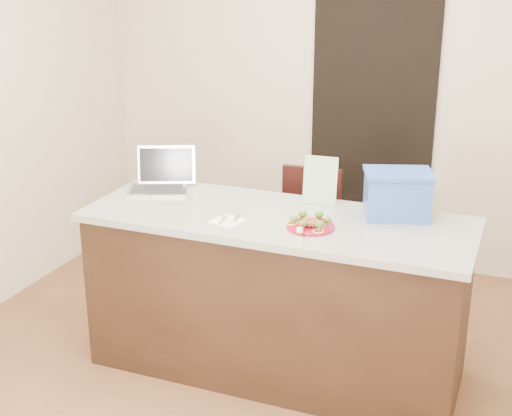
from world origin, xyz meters
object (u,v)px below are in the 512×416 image
at_px(yogurt_bottle, 300,232).
at_px(blue_box, 397,194).
at_px(plate, 311,226).
at_px(chair, 306,228).
at_px(napkin, 228,221).
at_px(island, 276,294).
at_px(laptop, 162,178).

relative_size(yogurt_bottle, blue_box, 0.17).
xyz_separation_m(plate, chair, (-0.34, 1.01, -0.42)).
relative_size(napkin, chair, 0.17).
xyz_separation_m(yogurt_bottle, chair, (-0.33, 1.16, -0.44)).
relative_size(island, plate, 8.42).
bearing_deg(plate, napkin, -170.53).
bearing_deg(chair, napkin, -98.04).
bearing_deg(laptop, plate, -39.62).
distance_m(laptop, chair, 1.09).
height_order(laptop, chair, laptop).
xyz_separation_m(island, blue_box, (0.58, 0.22, 0.58)).
relative_size(plate, blue_box, 0.60).
bearing_deg(island, chair, 97.55).
bearing_deg(island, plate, -25.47).
height_order(plate, napkin, plate).
height_order(plate, chair, plate).
bearing_deg(island, blue_box, 20.81).
relative_size(plate, laptop, 0.60).
distance_m(laptop, blue_box, 1.38).
xyz_separation_m(napkin, yogurt_bottle, (0.42, -0.07, 0.03)).
relative_size(island, blue_box, 5.06).
height_order(island, blue_box, blue_box).
distance_m(blue_box, chair, 1.12).
height_order(yogurt_bottle, chair, yogurt_bottle).
relative_size(laptop, chair, 0.45).
bearing_deg(chair, yogurt_bottle, -77.55).
bearing_deg(laptop, blue_box, -22.04).
bearing_deg(plate, chair, 108.49).
bearing_deg(napkin, chair, 85.39).
relative_size(plate, chair, 0.27).
xyz_separation_m(island, chair, (-0.12, 0.91, 0.05)).
bearing_deg(island, laptop, 166.05).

